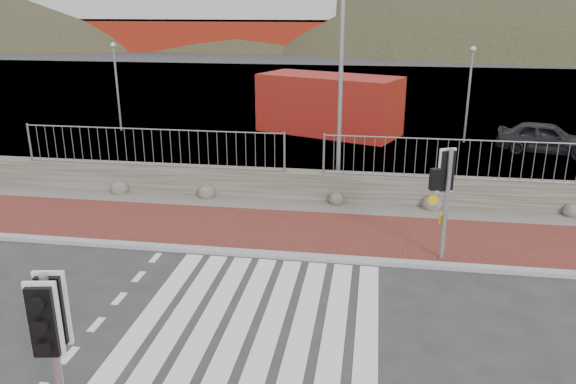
% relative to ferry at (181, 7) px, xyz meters
% --- Properties ---
extents(ground, '(220.00, 220.00, 0.00)m').
position_rel_ferry_xyz_m(ground, '(24.65, -67.90, -5.36)').
color(ground, '#28282B').
rests_on(ground, ground).
extents(sidewalk_far, '(40.00, 3.00, 0.08)m').
position_rel_ferry_xyz_m(sidewalk_far, '(24.65, -63.40, -5.32)').
color(sidewalk_far, maroon).
rests_on(sidewalk_far, ground).
extents(kerb_far, '(40.00, 0.25, 0.12)m').
position_rel_ferry_xyz_m(kerb_far, '(24.65, -64.90, -5.31)').
color(kerb_far, gray).
rests_on(kerb_far, ground).
extents(zebra_crossing, '(4.62, 5.60, 0.01)m').
position_rel_ferry_xyz_m(zebra_crossing, '(24.65, -67.90, -5.36)').
color(zebra_crossing, silver).
rests_on(zebra_crossing, ground).
extents(gravel_strip, '(40.00, 1.50, 0.06)m').
position_rel_ferry_xyz_m(gravel_strip, '(24.65, -61.40, -5.33)').
color(gravel_strip, '#59544C').
rests_on(gravel_strip, ground).
extents(stone_wall, '(40.00, 0.60, 0.90)m').
position_rel_ferry_xyz_m(stone_wall, '(24.65, -60.60, -4.91)').
color(stone_wall, '#4A443C').
rests_on(stone_wall, ground).
extents(railing, '(18.07, 0.07, 1.22)m').
position_rel_ferry_xyz_m(railing, '(24.65, -60.75, -3.54)').
color(railing, gray).
rests_on(railing, stone_wall).
extents(quay, '(120.00, 40.00, 0.50)m').
position_rel_ferry_xyz_m(quay, '(24.65, -40.00, -5.36)').
color(quay, '#4C4C4F').
rests_on(quay, ground).
extents(water, '(220.00, 50.00, 0.05)m').
position_rel_ferry_xyz_m(water, '(24.65, -5.00, -5.36)').
color(water, '#3F4C54').
rests_on(water, ground).
extents(ferry, '(50.00, 16.00, 20.00)m').
position_rel_ferry_xyz_m(ferry, '(0.00, 0.00, 0.00)').
color(ferry, maroon).
rests_on(ferry, ground).
extents(hills_backdrop, '(254.00, 90.00, 100.00)m').
position_rel_ferry_xyz_m(hills_backdrop, '(31.40, 20.00, -28.42)').
color(hills_backdrop, '#282F1C').
rests_on(hills_backdrop, ground).
extents(traffic_signal_near, '(0.43, 0.30, 2.73)m').
position_rel_ferry_xyz_m(traffic_signal_near, '(22.87, -71.54, -3.38)').
color(traffic_signal_near, gray).
rests_on(traffic_signal_near, ground).
extents(traffic_signal_far, '(0.67, 0.44, 2.75)m').
position_rel_ferry_xyz_m(traffic_signal_far, '(28.39, -64.54, -3.36)').
color(traffic_signal_far, gray).
rests_on(traffic_signal_far, ground).
extents(streetlight, '(1.69, 0.37, 7.99)m').
position_rel_ferry_xyz_m(streetlight, '(25.77, -59.82, -0.87)').
color(streetlight, gray).
rests_on(streetlight, ground).
extents(shipping_container, '(6.99, 4.90, 2.69)m').
position_rel_ferry_xyz_m(shipping_container, '(24.57, -50.97, -4.02)').
color(shipping_container, maroon).
rests_on(shipping_container, ground).
extents(car_a, '(4.05, 2.52, 1.28)m').
position_rel_ferry_xyz_m(car_a, '(33.62, -53.44, -4.72)').
color(car_a, black).
rests_on(car_a, ground).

